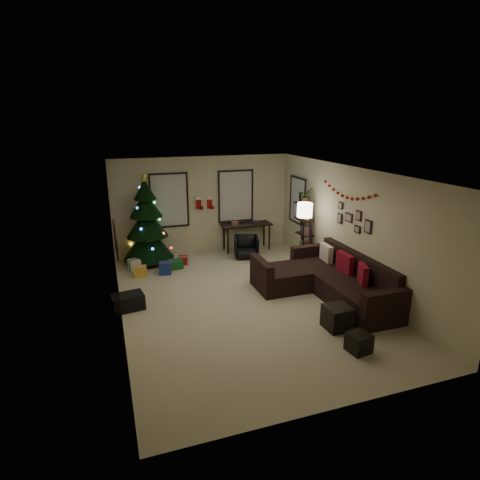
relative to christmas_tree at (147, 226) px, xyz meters
name	(u,v)px	position (x,y,z in m)	size (l,w,h in m)	color
floor	(245,300)	(1.63, -3.04, -1.01)	(7.00, 7.00, 0.00)	#C1B692
ceiling	(245,172)	(1.63, -3.04, 1.69)	(7.00, 7.00, 0.00)	white
wall_back	(203,205)	(1.63, 0.46, 0.34)	(5.00, 5.00, 0.00)	beige
wall_front	(341,318)	(1.63, -6.54, 0.34)	(5.00, 5.00, 0.00)	beige
wall_left	(116,252)	(-0.87, -3.04, 0.34)	(7.00, 7.00, 0.00)	beige
wall_right	(351,229)	(4.13, -3.04, 0.34)	(7.00, 7.00, 0.00)	beige
window_back_left	(169,200)	(0.68, 0.43, 0.54)	(1.05, 0.06, 1.50)	#728CB2
window_back_right	(236,196)	(2.58, 0.43, 0.54)	(1.05, 0.06, 1.50)	#728CB2
window_right_wall	(298,200)	(4.10, -0.49, 0.49)	(0.06, 0.90, 1.30)	#728CB2
christmas_tree	(147,226)	(0.00, 0.00, 0.00)	(1.31, 1.31, 2.43)	black
presents	(160,266)	(0.18, -0.72, -0.88)	(1.50, 0.88, 0.30)	navy
sofa	(328,281)	(3.43, -3.34, -0.70)	(2.11, 3.04, 0.92)	black
pillow_red_a	(363,275)	(3.84, -3.98, -0.37)	(0.12, 0.44, 0.44)	maroon
pillow_red_b	(345,264)	(3.84, -3.33, -0.37)	(0.13, 0.50, 0.50)	maroon
pillow_cream	(326,254)	(3.84, -2.55, -0.38)	(0.13, 0.44, 0.44)	beige
ottoman_near	(337,317)	(2.83, -4.69, -0.79)	(0.45, 0.45, 0.43)	black
ottoman_far	(359,343)	(2.76, -5.47, -0.84)	(0.34, 0.34, 0.32)	black
desk	(247,227)	(2.83, 0.18, -0.32)	(1.43, 0.51, 0.77)	black
desk_chair	(246,247)	(2.59, -0.47, -0.70)	(0.59, 0.56, 0.61)	black
bookshelf	(305,229)	(3.93, -1.30, -0.11)	(0.30, 0.54, 1.84)	black
potted_plant	(305,194)	(3.93, -1.22, 0.82)	(0.47, 0.41, 0.52)	#4C4C4C
floor_lamp	(305,215)	(3.58, -1.87, 0.44)	(0.37, 0.37, 1.73)	black
art_map	(115,234)	(-0.85, -2.24, 0.46)	(0.04, 0.60, 0.50)	black
art_abstract	(117,248)	(-0.85, -3.42, 0.54)	(0.04, 0.45, 0.35)	black
gallery	(353,220)	(4.11, -3.12, 0.57)	(0.03, 1.25, 0.54)	black
garland	(347,192)	(4.08, -2.86, 1.12)	(0.08, 1.90, 0.30)	#A5140C
stocking_left	(199,203)	(1.49, 0.37, 0.44)	(0.20, 0.05, 0.36)	#990F0C
stocking_right	(210,203)	(1.82, 0.44, 0.41)	(0.20, 0.05, 0.36)	#990F0C
storage_bin	(128,302)	(-0.73, -2.66, -0.85)	(0.62, 0.42, 0.31)	black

